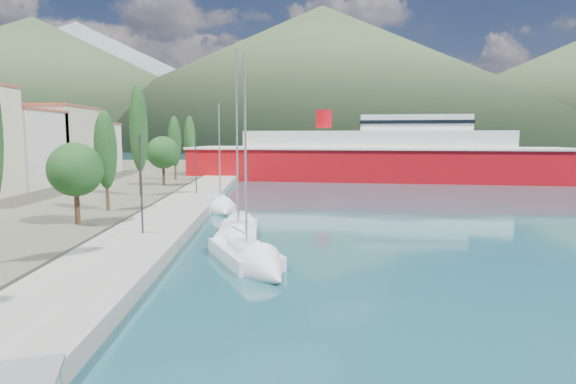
{
  "coord_description": "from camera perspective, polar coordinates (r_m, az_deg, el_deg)",
  "views": [
    {
      "loc": [
        -0.81,
        -14.29,
        6.81
      ],
      "look_at": [
        0.0,
        14.0,
        3.5
      ],
      "focal_mm": 30.0,
      "sensor_mm": 36.0,
      "label": 1
    }
  ],
  "objects": [
    {
      "name": "ground",
      "position": [
        134.46,
        -1.3,
        3.76
      ],
      "size": [
        1400.0,
        1400.0,
        0.0
      ],
      "primitive_type": "plane",
      "color": "#1A4A53"
    },
    {
      "name": "quay",
      "position": [
        41.61,
        -12.98,
        -2.36
      ],
      "size": [
        5.0,
        88.0,
        0.8
      ],
      "primitive_type": "cube",
      "color": "gray",
      "rests_on": "ground"
    },
    {
      "name": "hills_far",
      "position": [
        652.02,
        10.98,
        12.76
      ],
      "size": [
        1480.0,
        900.0,
        180.0
      ],
      "color": "slate",
      "rests_on": "ground"
    },
    {
      "name": "hills_near",
      "position": [
        401.46,
        12.93,
        12.56
      ],
      "size": [
        1010.0,
        520.0,
        115.0
      ],
      "color": "#37492B",
      "rests_on": "ground"
    },
    {
      "name": "tree_row",
      "position": [
        48.4,
        -18.16,
        5.05
      ],
      "size": [
        3.98,
        65.38,
        11.33
      ],
      "color": "#47301E",
      "rests_on": "land_strip"
    },
    {
      "name": "lamp_posts",
      "position": [
        29.76,
        -17.61,
        1.1
      ],
      "size": [
        0.15,
        45.63,
        6.06
      ],
      "color": "#2D2D33",
      "rests_on": "quay"
    },
    {
      "name": "sailboat_near",
      "position": [
        24.87,
        -3.73,
        -8.47
      ],
      "size": [
        5.39,
        8.67,
        11.98
      ],
      "color": "silver",
      "rests_on": "ground"
    },
    {
      "name": "sailboat_mid",
      "position": [
        30.28,
        -6.09,
        -5.75
      ],
      "size": [
        2.67,
        9.27,
        13.25
      ],
      "color": "silver",
      "rests_on": "ground"
    },
    {
      "name": "sailboat_far",
      "position": [
        43.72,
        -7.84,
        -1.96
      ],
      "size": [
        3.76,
        7.56,
        10.64
      ],
      "color": "silver",
      "rests_on": "ground"
    },
    {
      "name": "ferry",
      "position": [
        75.97,
        10.35,
        4.04
      ],
      "size": [
        58.57,
        22.72,
        11.38
      ],
      "color": "#B20A11",
      "rests_on": "ground"
    }
  ]
}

